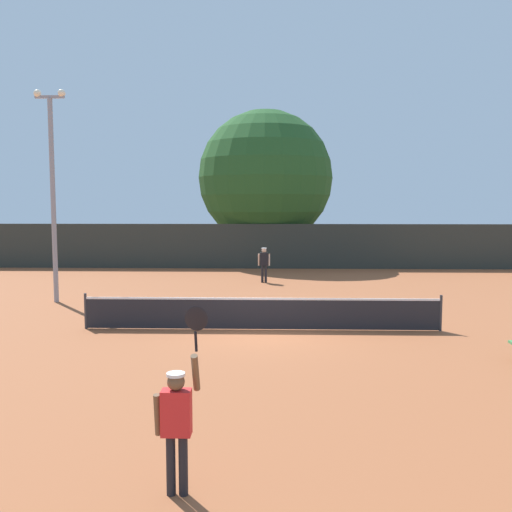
% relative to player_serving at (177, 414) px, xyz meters
% --- Properties ---
extents(ground_plane, '(120.00, 120.00, 0.00)m').
position_rel_player_serving_xyz_m(ground_plane, '(0.88, 9.47, -1.07)').
color(ground_plane, '#9E5633').
extents(tennis_net, '(10.65, 0.08, 1.07)m').
position_rel_player_serving_xyz_m(tennis_net, '(0.88, 9.47, -0.56)').
color(tennis_net, '#232328').
rests_on(tennis_net, ground).
extents(perimeter_fence, '(35.92, 0.12, 2.57)m').
position_rel_player_serving_xyz_m(perimeter_fence, '(0.88, 25.16, 0.22)').
color(perimeter_fence, '#2D332D').
rests_on(perimeter_fence, ground).
extents(player_serving, '(0.67, 0.39, 2.46)m').
position_rel_player_serving_xyz_m(player_serving, '(0.00, 0.00, 0.00)').
color(player_serving, red).
rests_on(player_serving, ground).
extents(player_receiving, '(0.57, 0.24, 1.66)m').
position_rel_player_serving_xyz_m(player_receiving, '(0.80, 19.40, -0.06)').
color(player_receiving, black).
rests_on(player_receiving, ground).
extents(tennis_ball, '(0.07, 0.07, 0.07)m').
position_rel_player_serving_xyz_m(tennis_ball, '(-0.16, 11.83, -1.04)').
color(tennis_ball, '#CCE033').
rests_on(tennis_ball, ground).
extents(light_pole, '(1.18, 0.28, 7.94)m').
position_rel_player_serving_xyz_m(light_pole, '(-7.05, 13.94, 3.46)').
color(light_pole, gray).
rests_on(light_pole, ground).
extents(large_tree, '(8.38, 8.38, 9.54)m').
position_rel_player_serving_xyz_m(large_tree, '(0.74, 28.28, 4.28)').
color(large_tree, brown).
rests_on(large_tree, ground).
extents(parked_car_near, '(1.95, 4.22, 1.69)m').
position_rel_player_serving_xyz_m(parked_car_near, '(-2.26, 31.45, -0.29)').
color(parked_car_near, black).
rests_on(parked_car_near, ground).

